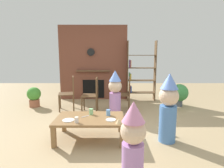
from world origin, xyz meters
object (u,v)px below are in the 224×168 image
paper_cup_center (90,112)px  child_by_the_chairs (114,93)px  child_with_cone_hat (132,144)px  coffee_table (89,120)px  paper_plate_front (110,120)px  child_in_pink (168,106)px  paper_cup_near_left (76,120)px  dining_chair_middle (93,93)px  paper_plate_rear (68,120)px  dining_chair_right (125,92)px  birthday_cake_slice (118,121)px  bookshelf (139,73)px  paper_cup_near_right (108,112)px  potted_plant_short (33,96)px  dining_chair_left (69,91)px  potted_plant_tall (179,93)px

paper_cup_center → child_by_the_chairs: size_ratio=0.10×
paper_cup_center → child_with_cone_hat: 1.51m
coffee_table → paper_plate_front: paper_plate_front is taller
child_in_pink → child_with_cone_hat: bearing=61.7°
paper_cup_near_left → dining_chair_middle: (0.09, 1.74, 0.08)m
paper_cup_near_left → paper_plate_rear: size_ratio=0.48×
coffee_table → child_by_the_chairs: child_by_the_chairs is taller
dining_chair_right → dining_chair_middle: bearing=12.1°
dining_chair_middle → paper_plate_front: bearing=105.6°
dining_chair_right → paper_plate_front: bearing=82.4°
dining_chair_middle → dining_chair_right: size_ratio=1.00×
child_by_the_chairs → dining_chair_right: 0.59m
coffee_table → paper_cup_near_left: bearing=-127.4°
birthday_cake_slice → dining_chair_middle: bearing=108.2°
bookshelf → paper_cup_center: bookshelf is taller
paper_cup_near_right → potted_plant_short: bearing=138.7°
paper_plate_front → paper_plate_rear: (-0.70, -0.02, 0.00)m
paper_plate_front → child_with_cone_hat: bearing=-77.5°
child_with_cone_hat → potted_plant_short: child_with_cone_hat is taller
paper_cup_near_left → child_with_cone_hat: child_with_cone_hat is taller
child_by_the_chairs → dining_chair_middle: bearing=-103.9°
dining_chair_left → potted_plant_short: bearing=-26.9°
paper_plate_rear → dining_chair_middle: size_ratio=0.22×
paper_cup_near_right → potted_plant_short: (-2.14, 1.88, -0.13)m
dining_chair_middle → potted_plant_short: (-1.73, 0.50, -0.20)m
paper_cup_near_left → child_in_pink: 1.52m
paper_plate_front → child_in_pink: child_in_pink is taller
potted_plant_short → bookshelf: bearing=14.3°
paper_cup_near_left → dining_chair_left: bearing=105.9°
paper_cup_near_left → potted_plant_tall: (2.49, 2.29, -0.05)m
child_by_the_chairs → potted_plant_tall: size_ratio=1.73×
paper_cup_center → dining_chair_middle: (-0.09, 1.33, 0.07)m
child_in_pink → dining_chair_right: 1.81m
paper_cup_near_right → paper_plate_front: bearing=-79.0°
paper_cup_near_left → dining_chair_right: 2.07m
bookshelf → paper_plate_rear: 3.38m
birthday_cake_slice → dining_chair_left: size_ratio=0.11×
paper_cup_near_right → child_by_the_chairs: bearing=82.0°
bookshelf → dining_chair_middle: size_ratio=2.11×
child_with_cone_hat → child_by_the_chairs: child_by_the_chairs is taller
bookshelf → child_in_pink: bearing=-88.9°
paper_cup_center → potted_plant_tall: bearing=39.2°
paper_cup_near_left → child_in_pink: (1.50, 0.14, 0.19)m
child_in_pink → coffee_table: bearing=0.0°
paper_plate_rear → child_with_cone_hat: size_ratio=0.20×
paper_cup_near_left → paper_cup_center: 0.45m
dining_chair_middle → child_by_the_chairs: bearing=143.7°
child_with_cone_hat → dining_chair_left: 3.23m
coffee_table → dining_chair_left: size_ratio=1.30×
paper_cup_near_left → paper_plate_rear: (-0.16, 0.10, -0.04)m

